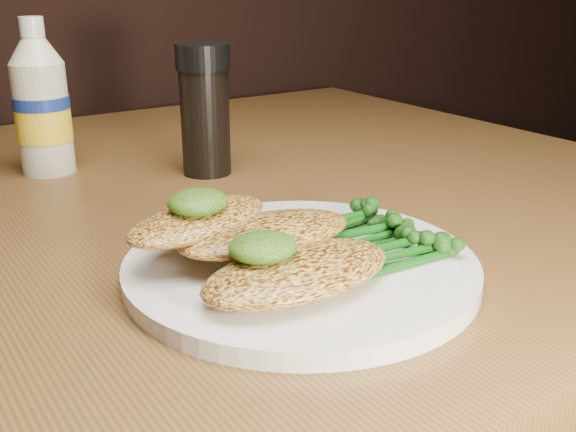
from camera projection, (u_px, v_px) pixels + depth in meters
plate at (301, 266)px, 0.46m from camera, size 0.24×0.24×0.01m
chicken_front at (298, 272)px, 0.41m from camera, size 0.14×0.08×0.02m
chicken_mid at (266, 233)px, 0.45m from camera, size 0.13×0.07×0.02m
chicken_back at (199, 220)px, 0.46m from camera, size 0.13×0.09×0.02m
pesto_front at (263, 247)px, 0.41m from camera, size 0.04×0.04×0.02m
pesto_back at (198, 202)px, 0.45m from camera, size 0.05×0.05×0.02m
broccolini_bundle at (355, 236)px, 0.48m from camera, size 0.13×0.11×0.02m
mayo_bottle at (41, 97)px, 0.67m from camera, size 0.07×0.07×0.16m
pepper_grinder at (205, 110)px, 0.67m from camera, size 0.07×0.07×0.13m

